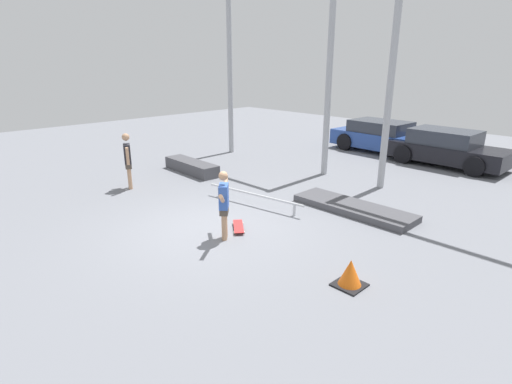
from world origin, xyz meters
The scene contains 12 objects.
ground_plane centered at (0.00, 0.00, 0.00)m, with size 36.00×36.00×0.00m, color slate.
skateboarder centered at (0.60, -0.16, 0.83)m, with size 0.97×0.97×1.49m.
skateboard centered at (0.42, 0.38, 0.06)m, with size 0.73×0.64×0.08m.
grind_box centered at (-4.32, 2.48, 0.20)m, with size 2.38×0.64×0.39m, color #47474C.
manual_pad centered at (1.60, 3.23, 0.09)m, with size 3.13×0.98×0.17m, color #47474C.
grind_rail centered at (-0.45, 1.72, 0.27)m, with size 2.97×0.53×0.34m.
canopy_support_left centered at (-3.43, 5.56, 3.65)m, with size 4.96×0.20×6.10m.
canopy_support_right centered at (3.43, 5.56, 3.65)m, with size 4.96×0.20×6.10m.
parked_car_blue centered at (-1.46, 10.08, 0.63)m, with size 4.26×2.00×1.28m.
parked_car_black centered at (1.30, 9.67, 0.63)m, with size 4.05×1.90×1.29m.
bystander centered at (-4.10, 0.11, 0.91)m, with size 0.66×0.38×1.65m.
traffic_cone centered at (3.52, 0.13, 0.23)m, with size 0.49×0.49×0.48m.
Camera 1 is at (6.67, -5.13, 3.61)m, focal length 28.00 mm.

